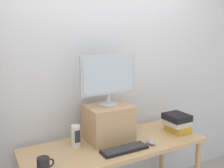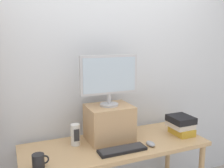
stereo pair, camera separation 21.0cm
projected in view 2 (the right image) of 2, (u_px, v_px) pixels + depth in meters
name	position (u px, v px, depth m)	size (l,w,h in m)	color
back_wall	(99.00, 74.00, 2.42)	(7.00, 0.08, 2.60)	silver
desk	(115.00, 152.00, 2.18)	(1.60, 0.61, 0.74)	tan
riser_box	(109.00, 123.00, 2.23)	(0.39, 0.32, 0.31)	tan
computer_monitor	(109.00, 77.00, 2.15)	(0.52, 0.16, 0.45)	#B7B7BA
keyboard	(122.00, 150.00, 2.02)	(0.40, 0.13, 0.02)	black
computer_mouse	(151.00, 144.00, 2.12)	(0.06, 0.10, 0.04)	#99999E
book_stack	(181.00, 125.00, 2.36)	(0.20, 0.24, 0.18)	gold
coffee_mug	(39.00, 161.00, 1.74)	(0.12, 0.09, 0.10)	black
desk_speaker	(75.00, 135.00, 2.12)	(0.08, 0.08, 0.18)	silver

